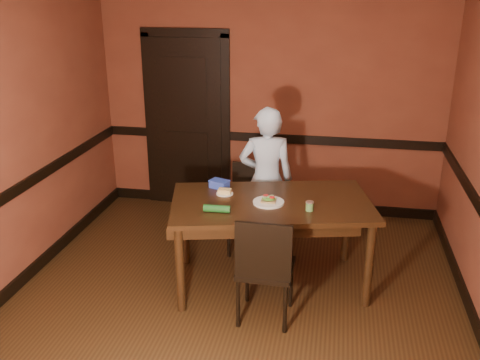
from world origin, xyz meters
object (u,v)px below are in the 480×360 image
(person, at_px, (266,180))
(sandwich_plate, at_px, (269,201))
(chair_far, at_px, (250,211))
(chair_near, at_px, (266,266))
(dining_table, at_px, (270,243))
(cheese_saucer, at_px, (225,192))
(food_tub, at_px, (219,184))
(sauce_jar, at_px, (310,206))

(person, xyz_separation_m, sandwich_plate, (0.13, -0.76, 0.09))
(chair_far, xyz_separation_m, chair_near, (0.33, -1.14, 0.02))
(dining_table, height_order, cheese_saucer, cheese_saucer)
(chair_near, bearing_deg, dining_table, -85.28)
(food_tub, bearing_deg, cheese_saucer, -40.59)
(chair_near, relative_size, food_tub, 4.57)
(person, relative_size, sauce_jar, 18.57)
(dining_table, distance_m, chair_far, 0.66)
(chair_far, relative_size, sandwich_plate, 3.30)
(cheese_saucer, distance_m, food_tub, 0.17)
(sauce_jar, distance_m, cheese_saucer, 0.82)
(chair_far, height_order, sauce_jar, same)
(chair_near, distance_m, cheese_saucer, 0.87)
(sandwich_plate, bearing_deg, sauce_jar, -14.47)
(chair_near, height_order, person, person)
(dining_table, bearing_deg, cheese_saucer, 156.39)
(sauce_jar, bearing_deg, food_tub, 156.15)
(dining_table, xyz_separation_m, sauce_jar, (0.34, -0.15, 0.45))
(dining_table, height_order, food_tub, food_tub)
(chair_far, distance_m, cheese_saucer, 0.66)
(chair_far, relative_size, chair_near, 0.96)
(food_tub, bearing_deg, chair_far, 78.25)
(chair_far, bearing_deg, food_tub, -121.28)
(person, bearing_deg, sauce_jar, 108.85)
(chair_far, height_order, cheese_saucer, chair_far)
(person, bearing_deg, cheese_saucer, 53.41)
(chair_near, distance_m, sandwich_plate, 0.61)
(chair_near, relative_size, person, 0.62)
(chair_far, xyz_separation_m, cheese_saucer, (-0.15, -0.51, 0.39))
(person, height_order, food_tub, person)
(person, xyz_separation_m, cheese_saucer, (-0.30, -0.62, 0.09))
(sauce_jar, bearing_deg, chair_far, 130.54)
(person, height_order, sauce_jar, person)
(chair_far, xyz_separation_m, sandwich_plate, (0.28, -0.65, 0.39))
(sandwich_plate, bearing_deg, cheese_saucer, 161.56)
(dining_table, distance_m, cheese_saucer, 0.62)
(dining_table, xyz_separation_m, cheese_saucer, (-0.44, 0.08, 0.43))
(sauce_jar, relative_size, food_tub, 0.39)
(chair_near, relative_size, sandwich_plate, 3.44)
(sandwich_plate, bearing_deg, chair_far, 112.95)
(sandwich_plate, relative_size, sauce_jar, 3.37)
(chair_far, distance_m, food_tub, 0.59)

